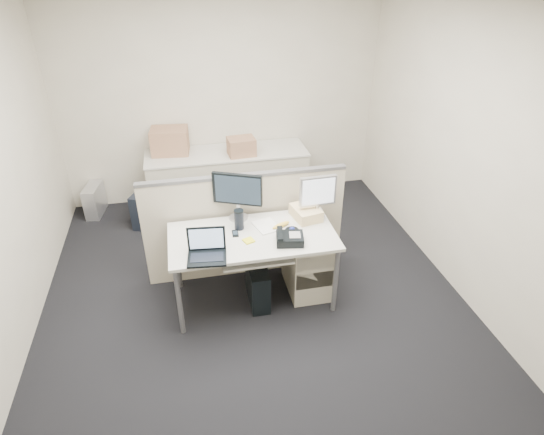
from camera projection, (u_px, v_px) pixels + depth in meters
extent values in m
cube|color=black|center=(254.00, 298.00, 4.46)|extent=(4.00, 4.50, 0.01)
cube|color=beige|center=(221.00, 97.00, 5.65)|extent=(4.00, 0.02, 2.70)
cube|color=beige|center=(341.00, 402.00, 1.87)|extent=(4.00, 0.02, 2.70)
cube|color=beige|center=(469.00, 153.00, 4.11)|extent=(0.02, 4.50, 2.70)
cube|color=beige|center=(253.00, 237.00, 4.09)|extent=(1.50, 0.75, 0.03)
cylinder|color=slate|center=(179.00, 302.00, 3.88)|extent=(0.04, 0.04, 0.70)
cylinder|color=slate|center=(177.00, 258.00, 4.43)|extent=(0.04, 0.04, 0.70)
cylinder|color=slate|center=(335.00, 281.00, 4.13)|extent=(0.04, 0.04, 0.70)
cylinder|color=slate|center=(315.00, 242.00, 4.67)|extent=(0.04, 0.04, 0.70)
cube|color=beige|center=(256.00, 257.00, 3.99)|extent=(0.62, 0.32, 0.02)
cube|color=#B5B09A|center=(308.00, 261.00, 4.43)|extent=(0.40, 0.55, 0.65)
cube|color=#B7AA99|center=(245.00, 226.00, 4.55)|extent=(2.00, 0.06, 1.10)
cube|color=#B5B09A|center=(228.00, 179.00, 5.89)|extent=(2.00, 0.60, 0.72)
cube|color=black|center=(238.00, 197.00, 4.21)|extent=(0.50, 0.35, 0.47)
cube|color=#B7B7BC|center=(317.00, 198.00, 4.24)|extent=(0.36, 0.19, 0.43)
cube|color=black|center=(206.00, 247.00, 3.71)|extent=(0.34, 0.27, 0.24)
cylinder|color=black|center=(292.00, 232.00, 4.08)|extent=(0.14, 0.14, 0.05)
cube|color=black|center=(290.00, 239.00, 3.96)|extent=(0.27, 0.23, 0.08)
cube|color=silver|center=(266.00, 226.00, 4.21)|extent=(0.26, 0.29, 0.01)
cube|color=yellow|center=(249.00, 241.00, 4.00)|extent=(0.11, 0.11, 0.01)
cylinder|color=black|center=(239.00, 220.00, 4.13)|extent=(0.11, 0.11, 0.18)
ellipsoid|color=yellow|center=(281.00, 225.00, 4.19)|extent=(0.20, 0.13, 0.04)
cube|color=black|center=(235.00, 233.00, 4.09)|extent=(0.06, 0.11, 0.01)
cube|color=beige|center=(306.00, 213.00, 4.32)|extent=(0.28, 0.33, 0.11)
cube|color=black|center=(250.00, 253.00, 4.00)|extent=(0.45, 0.29, 0.02)
cube|color=black|center=(258.00, 284.00, 4.31)|extent=(0.18, 0.44, 0.41)
cube|color=black|center=(146.00, 207.00, 5.56)|extent=(0.36, 0.50, 0.44)
cube|color=#B7B7BC|center=(95.00, 200.00, 5.76)|extent=(0.23, 0.44, 0.39)
cube|color=#956244|center=(170.00, 142.00, 5.60)|extent=(0.48, 0.38, 0.33)
cube|color=#956244|center=(241.00, 147.00, 5.57)|extent=(0.35, 0.28, 0.24)
cube|color=#B20012|center=(162.00, 146.00, 5.59)|extent=(0.08, 0.27, 0.25)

